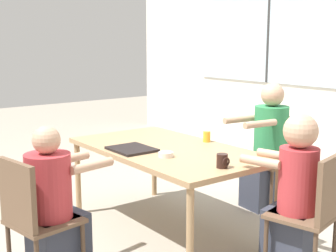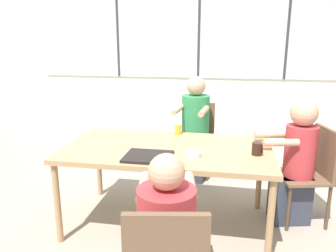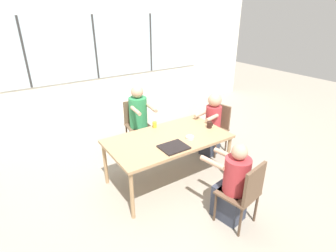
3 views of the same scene
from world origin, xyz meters
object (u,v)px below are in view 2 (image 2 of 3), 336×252
(chair_for_man_blue_shirt, at_px, (197,132))
(coffee_mug, at_px, (257,149))
(juice_glass, at_px, (178,129))
(chair_for_woman_green_shirt, at_px, (313,167))
(person_man_blue_shirt, at_px, (195,133))
(person_woman_green_shirt, at_px, (296,165))
(bowl_white_shallow, at_px, (194,154))

(chair_for_man_blue_shirt, bearing_deg, coffee_mug, 119.67)
(chair_for_man_blue_shirt, bearing_deg, juice_glass, 88.70)
(chair_for_woman_green_shirt, xyz_separation_m, person_man_blue_shirt, (-1.11, 0.80, 0.03))
(person_woman_green_shirt, distance_m, person_man_blue_shirt, 1.27)
(juice_glass, relative_size, bowl_white_shallow, 0.82)
(coffee_mug, height_order, bowl_white_shallow, coffee_mug)
(juice_glass, bearing_deg, coffee_mug, -34.33)
(juice_glass, bearing_deg, chair_for_woman_green_shirt, -5.45)
(bowl_white_shallow, bearing_deg, chair_for_woman_green_shirt, 25.98)
(coffee_mug, height_order, juice_glass, coffee_mug)
(chair_for_woman_green_shirt, height_order, person_man_blue_shirt, person_man_blue_shirt)
(person_woman_green_shirt, relative_size, juice_glass, 11.92)
(chair_for_woman_green_shirt, relative_size, person_man_blue_shirt, 0.72)
(chair_for_woman_green_shirt, xyz_separation_m, juice_glass, (-1.20, 0.12, 0.25))
(chair_for_man_blue_shirt, distance_m, person_man_blue_shirt, 0.17)
(chair_for_woman_green_shirt, height_order, person_woman_green_shirt, person_woman_green_shirt)
(bowl_white_shallow, bearing_deg, juice_glass, 109.51)
(person_woman_green_shirt, relative_size, person_man_blue_shirt, 0.93)
(chair_for_woman_green_shirt, bearing_deg, juice_glass, 71.43)
(chair_for_woman_green_shirt, bearing_deg, bowl_white_shallow, 102.86)
(chair_for_woman_green_shirt, height_order, coffee_mug, chair_for_woman_green_shirt)
(chair_for_woman_green_shirt, height_order, chair_for_man_blue_shirt, same)
(coffee_mug, xyz_separation_m, juice_glass, (-0.69, 0.47, -0.00))
(chair_for_man_blue_shirt, distance_m, bowl_white_shallow, 1.47)
(person_woman_green_shirt, height_order, coffee_mug, person_woman_green_shirt)
(chair_for_man_blue_shirt, height_order, coffee_mug, chair_for_man_blue_shirt)
(chair_for_woman_green_shirt, height_order, bowl_white_shallow, chair_for_woman_green_shirt)
(chair_for_woman_green_shirt, bearing_deg, coffee_mug, 111.49)
(person_woman_green_shirt, relative_size, coffee_mug, 11.25)
(coffee_mug, bearing_deg, juice_glass, 145.67)
(person_woman_green_shirt, height_order, person_man_blue_shirt, person_man_blue_shirt)
(person_man_blue_shirt, bearing_deg, person_woman_green_shirt, 144.70)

